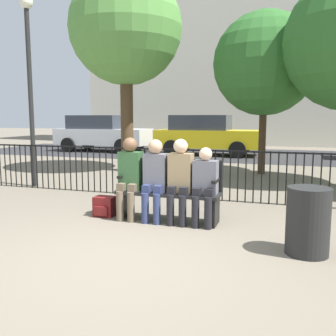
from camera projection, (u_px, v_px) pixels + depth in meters
ground_plane at (121, 260)px, 4.06m from camera, size 80.00×80.00×0.00m
park_bench at (170, 188)px, 5.62m from camera, size 1.55×0.45×0.92m
seated_person_0 at (130, 174)px, 5.66m from camera, size 0.34×0.39×1.24m
seated_person_1 at (155, 176)px, 5.53m from camera, size 0.34×0.39×1.22m
seated_person_2 at (180, 177)px, 5.41m from camera, size 0.34×0.39×1.23m
seated_person_3 at (205, 182)px, 5.30m from camera, size 0.34×0.39×1.12m
backpack at (105, 207)px, 5.86m from camera, size 0.32×0.27×0.31m
fence_railing at (193, 170)px, 7.03m from camera, size 9.01×0.03×0.95m
tree_1 at (126, 29)px, 10.29m from camera, size 3.12×3.12×5.54m
tree_2 at (265, 64)px, 9.88m from camera, size 2.72×2.72×4.30m
lamp_post at (29, 65)px, 8.05m from camera, size 0.28×0.28×4.09m
street_surface at (246, 155)px, 15.36m from camera, size 24.00×6.00×0.01m
parked_car_1 at (206, 134)px, 15.24m from camera, size 4.20×1.94×1.62m
parked_car_2 at (102, 133)px, 16.90m from camera, size 4.20×1.94×1.62m
building_facade at (265, 20)px, 21.93m from camera, size 20.00×6.00×14.34m
trash_bin at (308, 221)px, 4.20m from camera, size 0.48×0.48×0.77m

